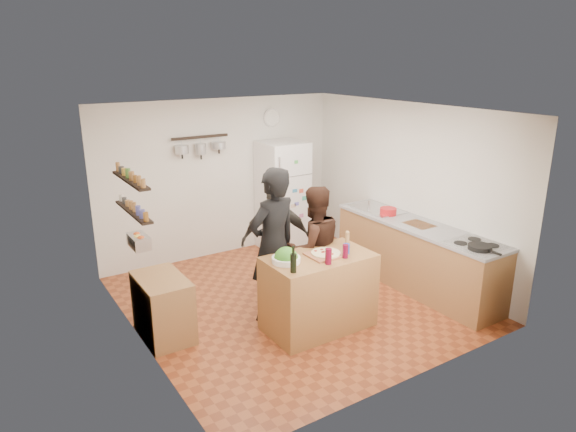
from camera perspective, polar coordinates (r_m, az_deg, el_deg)
room_shell at (r=6.78m, az=-1.31°, el=1.42°), size 4.20×4.20×4.20m
prep_island at (r=6.12m, az=3.40°, el=-8.43°), size 1.25×0.72×0.91m
pizza_board at (r=5.96m, az=4.22°, el=-4.29°), size 0.42×0.34×0.02m
pizza at (r=5.95m, az=4.22°, el=-4.12°), size 0.34×0.34×0.02m
salad_bowl at (r=5.74m, az=-0.22°, el=-4.87°), size 0.32×0.32×0.06m
wine_bottle at (r=5.46m, az=0.60°, el=-5.26°), size 0.07×0.07×0.21m
wine_glass_near at (r=5.69m, az=4.51°, el=-4.49°), size 0.07×0.07×0.18m
wine_glass_far at (r=5.88m, az=6.38°, el=-3.92°), size 0.07×0.07×0.16m
pepper_mill at (r=6.20m, az=6.60°, el=-2.76°), size 0.05×0.05×0.17m
salt_canister at (r=5.99m, az=6.49°, el=-3.68°), size 0.08×0.08×0.13m
person_left at (r=6.12m, az=-1.65°, el=-3.31°), size 0.77×0.58×1.91m
person_center at (r=6.45m, az=2.86°, el=-3.62°), size 0.86×0.71×1.61m
person_back at (r=6.78m, az=-1.34°, el=-2.72°), size 1.00×0.71×1.57m
counter_run at (r=7.38m, az=14.01°, el=-4.33°), size 0.63×2.63×0.90m
stove_top at (r=6.66m, az=20.19°, el=-3.08°), size 0.60×0.62×0.02m
skillet at (r=6.50m, az=20.55°, el=-3.27°), size 0.28×0.28×0.05m
sink at (r=7.80m, az=9.78°, el=0.74°), size 0.50×0.80×0.03m
cutting_board at (r=7.22m, az=14.37°, el=-0.97°), size 0.30×0.40×0.02m
red_bowl at (r=7.54m, az=11.07°, el=0.51°), size 0.24×0.24×0.10m
fridge at (r=8.47m, az=-0.61°, el=2.24°), size 0.70×0.68×1.80m
wall_clock at (r=8.52m, az=-1.83°, el=10.88°), size 0.30×0.03×0.30m
spice_shelf_lower at (r=5.81m, az=-16.80°, el=0.47°), size 0.12×1.00×0.02m
spice_shelf_upper at (r=5.72m, az=-17.11°, el=3.82°), size 0.12×1.00×0.02m
produce_basket at (r=5.92m, az=-16.23°, el=-2.72°), size 0.18×0.35×0.14m
side_table at (r=6.13m, az=-13.71°, el=-9.82°), size 0.50×0.80×0.73m
pot_rack at (r=7.89m, az=-9.74°, el=8.65°), size 0.90×0.04×0.04m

